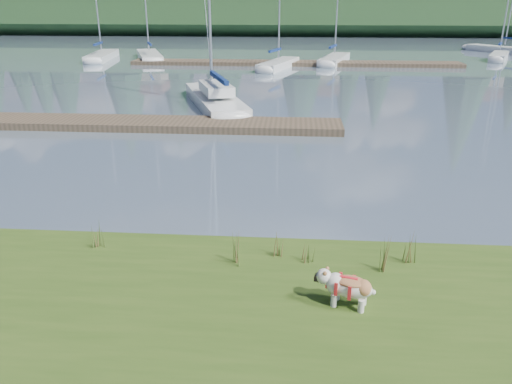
{
  "coord_description": "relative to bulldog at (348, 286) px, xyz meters",
  "views": [
    {
      "loc": [
        2.03,
        -10.77,
        4.98
      ],
      "look_at": [
        1.25,
        -0.5,
        0.96
      ],
      "focal_mm": 35.0,
      "sensor_mm": 36.0,
      "label": 1
    }
  ],
  "objects": [
    {
      "name": "dock_far",
      "position": [
        -0.97,
        33.83,
        -0.56
      ],
      "size": [
        26.0,
        2.2,
        0.3
      ],
      "primitive_type": "cube",
      "color": "#4C3D2C",
      "rests_on": "ground"
    },
    {
      "name": "weed_2",
      "position": [
        0.78,
        1.17,
        -0.04
      ],
      "size": [
        0.17,
        0.14,
        0.75
      ],
      "color": "#475B23",
      "rests_on": "bank"
    },
    {
      "name": "weed_0",
      "position": [
        -1.98,
        1.2,
        -0.07
      ],
      "size": [
        0.17,
        0.14,
        0.69
      ],
      "color": "#475B23",
      "rests_on": "bank"
    },
    {
      "name": "bulldog",
      "position": [
        0.0,
        0.0,
        0.0
      ],
      "size": [
        0.97,
        0.56,
        0.57
      ],
      "rotation": [
        0.0,
        0.0,
        2.85
      ],
      "color": "silver",
      "rests_on": "bank"
    },
    {
      "name": "ground",
      "position": [
        -2.97,
        33.83,
        -0.71
      ],
      "size": [
        200.0,
        200.0,
        0.0
      ],
      "primitive_type": "plane",
      "color": "slate",
      "rests_on": "ground"
    },
    {
      "name": "mud_lip",
      "position": [
        -2.97,
        2.23,
        -0.64
      ],
      "size": [
        60.0,
        0.5,
        0.14
      ],
      "primitive_type": "cube",
      "color": "#33281C",
      "rests_on": "ground"
    },
    {
      "name": "ridge",
      "position": [
        -2.97,
        76.83,
        1.79
      ],
      "size": [
        200.0,
        20.0,
        5.0
      ],
      "primitive_type": "cube",
      "color": "#1B3419",
      "rests_on": "ground"
    },
    {
      "name": "weed_3",
      "position": [
        -4.72,
        1.64,
        -0.09
      ],
      "size": [
        0.17,
        0.14,
        0.64
      ],
      "color": "#475B23",
      "rests_on": "bank"
    },
    {
      "name": "dock_near",
      "position": [
        -6.97,
        12.83,
        -0.56
      ],
      "size": [
        16.0,
        2.0,
        0.3
      ],
      "primitive_type": "cube",
      "color": "#4C3D2C",
      "rests_on": "ground"
    },
    {
      "name": "weed_1",
      "position": [
        -1.13,
        1.55,
        -0.12
      ],
      "size": [
        0.17,
        0.14,
        0.56
      ],
      "color": "#475B23",
      "rests_on": "bank"
    },
    {
      "name": "sailboat_bg_1",
      "position": [
        -13.84,
        37.56,
        -0.38
      ],
      "size": [
        4.52,
        8.58,
        12.65
      ],
      "rotation": [
        0.0,
        0.0,
        1.92
      ],
      "color": "silver",
      "rests_on": "ground"
    },
    {
      "name": "sailboat_bg_0",
      "position": [
        -17.78,
        37.24,
        -0.38
      ],
      "size": [
        2.67,
        8.11,
        11.55
      ],
      "rotation": [
        0.0,
        0.0,
        1.71
      ],
      "color": "silver",
      "rests_on": "ground"
    },
    {
      "name": "weed_4",
      "position": [
        -0.58,
        1.39,
        -0.16
      ],
      "size": [
        0.17,
        0.14,
        0.48
      ],
      "color": "#475B23",
      "rests_on": "bank"
    },
    {
      "name": "weed_5",
      "position": [
        1.29,
        1.5,
        -0.06
      ],
      "size": [
        0.17,
        0.14,
        0.72
      ],
      "color": "#475B23",
      "rests_on": "bank"
    },
    {
      "name": "sailboat_bg_3",
      "position": [
        2.44,
        36.02,
        -0.38
      ],
      "size": [
        3.29,
        7.46,
        10.85
      ],
      "rotation": [
        0.0,
        0.0,
        1.31
      ],
      "color": "silver",
      "rests_on": "ground"
    },
    {
      "name": "sailboat_bg_4",
      "position": [
        16.8,
        39.27,
        -0.38
      ],
      "size": [
        3.57,
        5.96,
        9.09
      ],
      "rotation": [
        0.0,
        0.0,
        1.14
      ],
      "color": "silver",
      "rests_on": "ground"
    },
    {
      "name": "sailboat_bg_2",
      "position": [
        -2.01,
        32.42,
        -0.38
      ],
      "size": [
        3.38,
        7.11,
        10.65
      ],
      "rotation": [
        0.0,
        0.0,
        1.27
      ],
      "color": "silver",
      "rests_on": "ground"
    },
    {
      "name": "sailboat_main",
      "position": [
        -5.04,
        17.92,
        -0.29
      ],
      "size": [
        4.62,
        8.97,
        12.79
      ],
      "rotation": [
        0.0,
        0.0,
        1.91
      ],
      "color": "silver",
      "rests_on": "ground"
    },
    {
      "name": "sailboat_bg_5",
      "position": [
        18.91,
        45.59,
        -0.39
      ],
      "size": [
        6.22,
        7.98,
        12.14
      ],
      "rotation": [
        0.0,
        0.0,
        2.17
      ],
      "color": "silver",
      "rests_on": "ground"
    }
  ]
}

